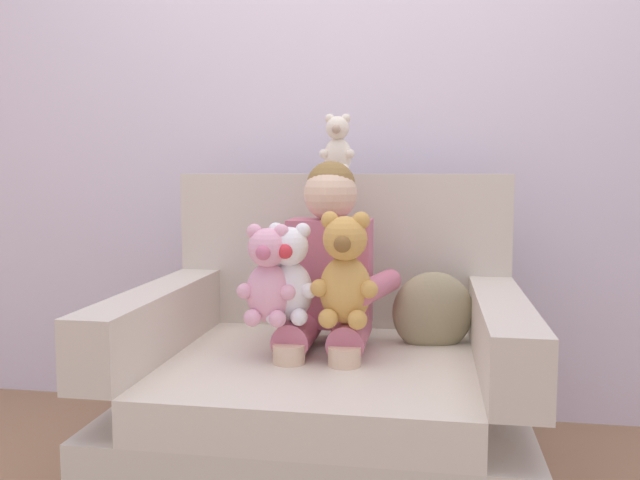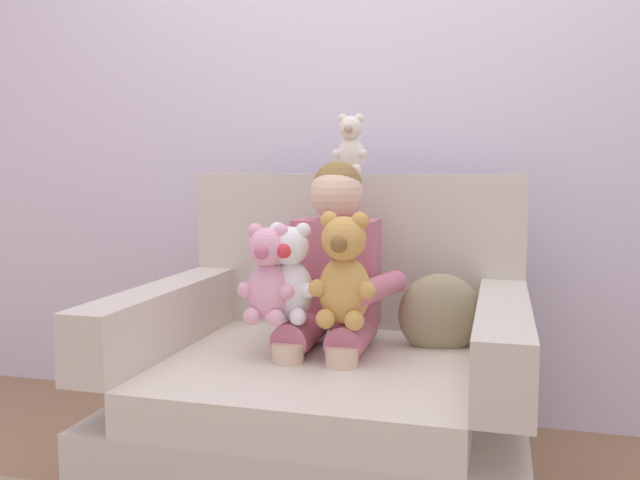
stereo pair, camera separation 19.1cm
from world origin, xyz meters
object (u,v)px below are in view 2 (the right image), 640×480
(plush_cream_on_backrest, at_px, (351,146))
(throw_pillow, at_px, (440,315))
(seated_child, at_px, (331,280))
(plush_white, at_px, (290,275))
(armchair, at_px, (330,392))
(plush_honey, at_px, (344,273))
(plush_pink, at_px, (268,277))

(plush_cream_on_backrest, distance_m, throw_pillow, 0.67)
(seated_child, distance_m, plush_white, 0.17)
(throw_pillow, bearing_deg, armchair, -156.81)
(plush_cream_on_backrest, height_order, throw_pillow, plush_cream_on_backrest)
(seated_child, bearing_deg, plush_honey, -58.94)
(armchair, xyz_separation_m, throw_pillow, (0.32, 0.14, 0.23))
(armchair, height_order, plush_pink, armchair)
(plush_honey, bearing_deg, throw_pillow, 65.21)
(plush_cream_on_backrest, bearing_deg, armchair, -80.54)
(armchair, bearing_deg, seated_child, 98.88)
(plush_pink, relative_size, plush_white, 0.99)
(armchair, bearing_deg, throw_pillow, 23.19)
(plush_white, xyz_separation_m, throw_pillow, (0.42, 0.24, -0.14))
(seated_child, relative_size, plush_cream_on_backrest, 3.90)
(plush_honey, distance_m, plush_cream_on_backrest, 0.62)
(plush_white, distance_m, throw_pillow, 0.50)
(throw_pillow, bearing_deg, plush_pink, -150.02)
(armchair, height_order, plush_white, armchair)
(plush_pink, bearing_deg, plush_honey, -1.10)
(seated_child, xyz_separation_m, plush_white, (-0.09, -0.14, 0.03))
(throw_pillow, bearing_deg, plush_honey, -134.71)
(plush_honey, bearing_deg, seated_child, 136.18)
(plush_pink, distance_m, plush_cream_on_backrest, 0.65)
(plush_white, bearing_deg, throw_pillow, 20.62)
(seated_child, height_order, plush_cream_on_backrest, plush_cream_on_backrest)
(seated_child, relative_size, plush_white, 2.83)
(armchair, bearing_deg, plush_pink, -138.30)
(plush_pink, xyz_separation_m, plush_white, (0.06, 0.03, 0.00))
(plush_pink, height_order, plush_honey, plush_honey)
(armchair, distance_m, plush_pink, 0.43)
(plush_cream_on_backrest, relative_size, throw_pillow, 0.81)
(plush_honey, relative_size, plush_cream_on_backrest, 1.54)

